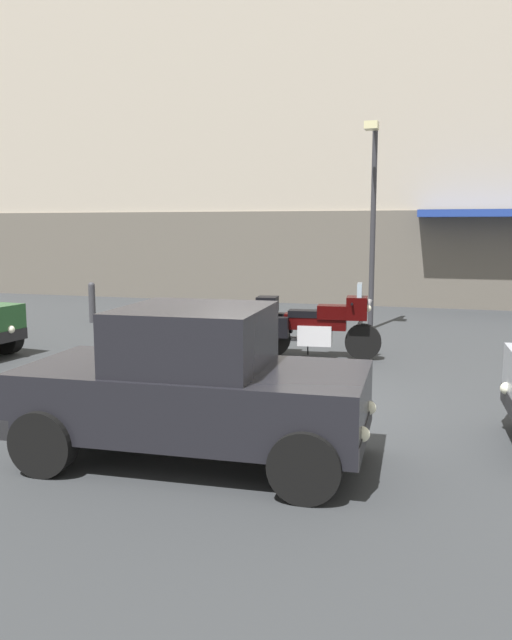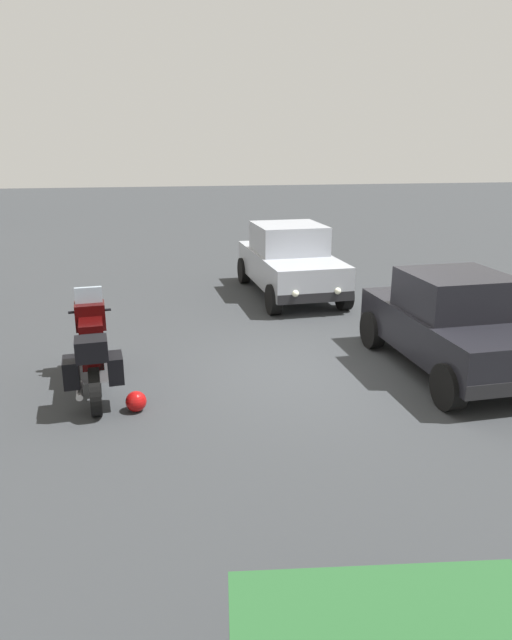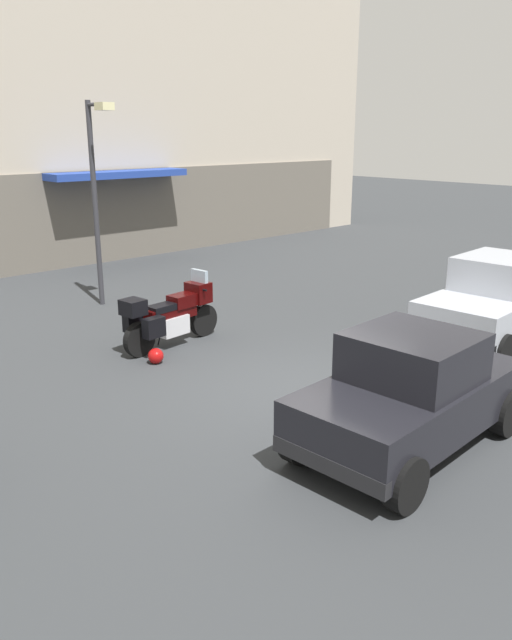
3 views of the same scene
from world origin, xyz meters
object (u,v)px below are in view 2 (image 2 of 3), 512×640
object	(u,v)px
car_hatchback_near	(290,261)
car_compact_side	(452,324)
motorcycle	(92,351)
helmet	(136,401)

from	to	relation	value
car_hatchback_near	car_compact_side	xyz separation A→B (m)	(-5.02, -1.40, -0.04)
motorcycle	car_compact_side	size ratio (longest dim) A/B	0.64
helmet	car_compact_side	size ratio (longest dim) A/B	0.08
car_hatchback_near	helmet	bearing A→B (deg)	-34.44
motorcycle	helmet	bearing A→B (deg)	-148.12
helmet	car_hatchback_near	bearing A→B (deg)	-30.99
motorcycle	car_hatchback_near	xyz separation A→B (m)	(4.90, -3.99, 0.19)
car_hatchback_near	car_compact_side	bearing A→B (deg)	12.18
motorcycle	car_hatchback_near	size ratio (longest dim) A/B	0.57
motorcycle	helmet	size ratio (longest dim) A/B	8.08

